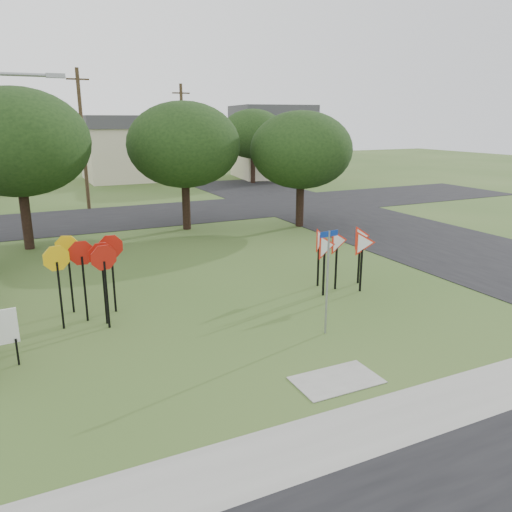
{
  "coord_description": "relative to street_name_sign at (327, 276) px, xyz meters",
  "views": [
    {
      "loc": [
        -6.16,
        -10.97,
        5.85
      ],
      "look_at": [
        0.5,
        3.0,
        1.6
      ],
      "focal_mm": 35.0,
      "sensor_mm": 36.0,
      "label": 1
    }
  ],
  "objects": [
    {
      "name": "street_name_sign",
      "position": [
        0.0,
        0.0,
        0.0
      ],
      "size": [
        0.61,
        0.1,
        2.97
      ],
      "color": "gray",
      "rests_on": "ground"
    },
    {
      "name": "street_far",
      "position": [
        -1.23,
        20.04,
        -1.69
      ],
      "size": [
        60.0,
        8.0,
        0.02
      ],
      "primitive_type": "cube",
      "color": "black",
      "rests_on": "ground"
    },
    {
      "name": "stop_sign_cluster",
      "position": [
        -5.81,
        3.8,
        0.14
      ],
      "size": [
        2.37,
        1.94,
        2.49
      ],
      "color": "black",
      "rests_on": "ground"
    },
    {
      "name": "planting_strip",
      "position": [
        -1.23,
        -5.36,
        -1.7
      ],
      "size": [
        30.0,
        0.8,
        0.02
      ],
      "primitive_type": "cube",
      "color": "#34511E",
      "rests_on": "ground"
    },
    {
      "name": "ground",
      "position": [
        -1.23,
        0.04,
        -1.7
      ],
      "size": [
        140.0,
        140.0,
        0.0
      ],
      "primitive_type": "plane",
      "color": "#34511E"
    },
    {
      "name": "yield_sign_cluster",
      "position": [
        2.55,
        3.02,
        -0.05
      ],
      "size": [
        2.85,
        1.54,
        2.24
      ],
      "color": "black",
      "rests_on": "ground"
    },
    {
      "name": "far_pole_a",
      "position": [
        -3.23,
        24.04,
        2.9
      ],
      "size": [
        1.4,
        0.24,
        9.0
      ],
      "color": "#473620",
      "rests_on": "ground"
    },
    {
      "name": "tree_near_right",
      "position": [
        6.77,
        13.04,
        2.52
      ],
      "size": [
        5.6,
        5.6,
        6.33
      ],
      "color": "black",
      "rests_on": "ground"
    },
    {
      "name": "far_pole_b",
      "position": [
        4.77,
        28.04,
        2.65
      ],
      "size": [
        1.4,
        0.24,
        8.5
      ],
      "color": "#473620",
      "rests_on": "ground"
    },
    {
      "name": "street_right",
      "position": [
        10.77,
        10.04,
        -1.69
      ],
      "size": [
        8.0,
        50.0,
        0.02
      ],
      "primitive_type": "cube",
      "color": "black",
      "rests_on": "ground"
    },
    {
      "name": "house_right",
      "position": [
        16.77,
        36.04,
        1.95
      ],
      "size": [
        8.3,
        8.3,
        7.2
      ],
      "color": "beige",
      "rests_on": "ground"
    },
    {
      "name": "tree_far_right",
      "position": [
        12.77,
        32.04,
        2.84
      ],
      "size": [
        6.0,
        6.0,
        6.8
      ],
      "color": "black",
      "rests_on": "ground"
    },
    {
      "name": "curb_pad",
      "position": [
        -1.23,
        -2.36,
        -1.69
      ],
      "size": [
        2.0,
        1.2,
        0.02
      ],
      "primitive_type": "cube",
      "color": "gray",
      "rests_on": "ground"
    },
    {
      "name": "tree_near_mid",
      "position": [
        0.77,
        15.04,
        2.84
      ],
      "size": [
        6.0,
        6.0,
        6.8
      ],
      "color": "black",
      "rests_on": "ground"
    },
    {
      "name": "tree_near_left",
      "position": [
        -7.23,
        14.04,
        3.15
      ],
      "size": [
        6.4,
        6.4,
        7.27
      ],
      "color": "black",
      "rests_on": "ground"
    },
    {
      "name": "house_mid",
      "position": [
        2.77,
        40.04,
        1.45
      ],
      "size": [
        8.4,
        8.4,
        6.2
      ],
      "color": "beige",
      "rests_on": "ground"
    },
    {
      "name": "sidewalk",
      "position": [
        -1.23,
        -4.16,
        -1.69
      ],
      "size": [
        30.0,
        1.6,
        0.02
      ],
      "primitive_type": "cube",
      "color": "gray",
      "rests_on": "ground"
    }
  ]
}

